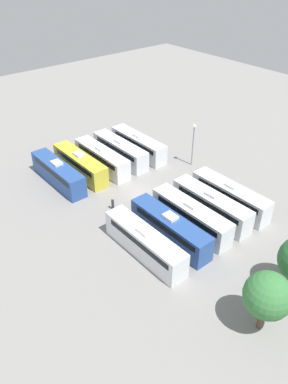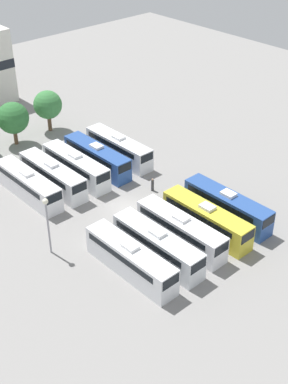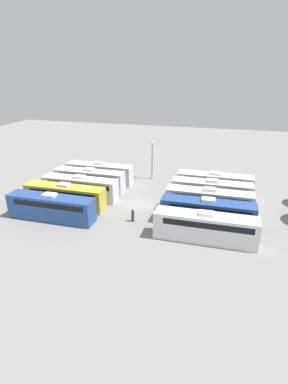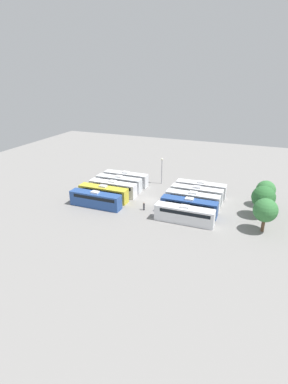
{
  "view_description": "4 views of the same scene",
  "coord_description": "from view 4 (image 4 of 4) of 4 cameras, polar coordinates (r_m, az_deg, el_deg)",
  "views": [
    {
      "loc": [
        26.87,
        32.88,
        28.91
      ],
      "look_at": [
        0.81,
        1.71,
        1.53
      ],
      "focal_mm": 35.0,
      "sensor_mm": 36.0,
      "label": 1
    },
    {
      "loc": [
        -33.73,
        -40.16,
        35.62
      ],
      "look_at": [
        1.51,
        -1.79,
        2.31
      ],
      "focal_mm": 50.0,
      "sensor_mm": 36.0,
      "label": 2
    },
    {
      "loc": [
        36.82,
        10.77,
        17.54
      ],
      "look_at": [
        0.55,
        0.65,
        2.24
      ],
      "focal_mm": 28.0,
      "sensor_mm": 36.0,
      "label": 3
    },
    {
      "loc": [
        56.77,
        20.95,
        26.56
      ],
      "look_at": [
        1.03,
        -1.12,
        2.29
      ],
      "focal_mm": 28.0,
      "sensor_mm": 36.0,
      "label": 4
    }
  ],
  "objects": [
    {
      "name": "bus_6",
      "position": [
        66.29,
        10.01,
        -0.33
      ],
      "size": [
        2.44,
        11.23,
        3.47
      ],
      "color": "silver",
      "rests_on": "ground_plane"
    },
    {
      "name": "bus_5",
      "position": [
        69.35,
        10.79,
        0.63
      ],
      "size": [
        2.44,
        11.23,
        3.47
      ],
      "color": "silver",
      "rests_on": "ground_plane"
    },
    {
      "name": "tree_2",
      "position": [
        56.22,
        22.13,
        -3.26
      ],
      "size": [
        4.22,
        4.22,
        6.24
      ],
      "color": "brown",
      "rests_on": "ground_plane"
    },
    {
      "name": "bus_4",
      "position": [
        63.32,
        -9.19,
        -1.37
      ],
      "size": [
        2.44,
        11.23,
        3.47
      ],
      "color": "#284C93",
      "rests_on": "ground_plane"
    },
    {
      "name": "worker_person",
      "position": [
        61.37,
        -0.01,
        -2.78
      ],
      "size": [
        0.36,
        0.36,
        1.73
      ],
      "color": "#333338",
      "rests_on": "ground_plane"
    },
    {
      "name": "bus_9",
      "position": [
        56.63,
        7.72,
        -4.21
      ],
      "size": [
        2.44,
        11.23,
        3.47
      ],
      "color": "silver",
      "rests_on": "ground_plane"
    },
    {
      "name": "ground_plane",
      "position": [
        66.09,
        1.23,
        -1.67
      ],
      "size": [
        128.59,
        128.59,
        0.0
      ],
      "primitive_type": "plane",
      "color": "gray"
    },
    {
      "name": "bus_1",
      "position": [
        72.03,
        -4.77,
        1.78
      ],
      "size": [
        2.44,
        11.23,
        3.47
      ],
      "color": "silver",
      "rests_on": "ground_plane"
    },
    {
      "name": "bus_7",
      "position": [
        63.14,
        9.26,
        -1.44
      ],
      "size": [
        2.44,
        11.23,
        3.47
      ],
      "color": "silver",
      "rests_on": "ground_plane"
    },
    {
      "name": "tree_0",
      "position": [
        67.23,
        22.18,
        0.36
      ],
      "size": [
        3.96,
        3.96,
        5.59
      ],
      "color": "brown",
      "rests_on": "ground_plane"
    },
    {
      "name": "bus_8",
      "position": [
        59.99,
        8.58,
        -2.7
      ],
      "size": [
        2.44,
        11.23,
        3.47
      ],
      "color": "#284C93",
      "rests_on": "ground_plane"
    },
    {
      "name": "tree_1",
      "position": [
        61.88,
        21.8,
        -0.96
      ],
      "size": [
        4.49,
        4.49,
        6.32
      ],
      "color": "brown",
      "rests_on": "ground_plane"
    },
    {
      "name": "bus_3",
      "position": [
        66.33,
        -7.71,
        -0.18
      ],
      "size": [
        2.44,
        11.23,
        3.47
      ],
      "color": "gold",
      "rests_on": "ground_plane"
    },
    {
      "name": "bus_2",
      "position": [
        68.95,
        -5.93,
        0.79
      ],
      "size": [
        2.44,
        11.23,
        3.47
      ],
      "color": "white",
      "rests_on": "ground_plane"
    },
    {
      "name": "bus_0",
      "position": [
        74.89,
        -3.45,
        2.62
      ],
      "size": [
        2.44,
        11.23,
        3.47
      ],
      "color": "silver",
      "rests_on": "ground_plane"
    },
    {
      "name": "light_pole",
      "position": [
        74.76,
        3.42,
        4.95
      ],
      "size": [
        0.6,
        0.6,
        6.71
      ],
      "color": "gray",
      "rests_on": "ground_plane"
    }
  ]
}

